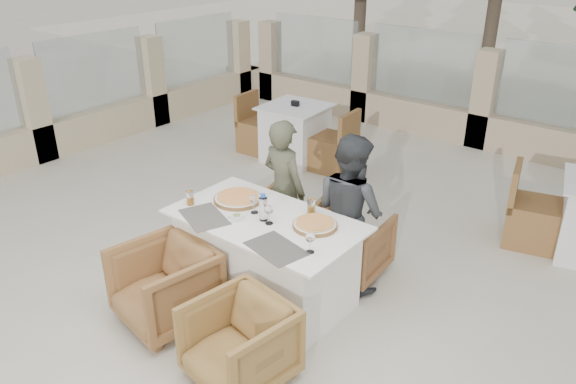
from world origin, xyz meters
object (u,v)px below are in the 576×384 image
Objects in this scene: armchair_near_left at (165,286)px; bg_table_a at (295,133)px; wine_glass_near at (269,213)px; armchair_far_left at (288,223)px; beer_glass_left at (190,198)px; wine_glass_corner at (310,242)px; armchair_far_right at (350,244)px; diner_left at (284,189)px; beer_glass_right at (311,206)px; dining_table at (266,259)px; diner_right at (350,212)px; wine_glass_centre at (254,203)px; armchair_near_right at (239,343)px; pizza_right at (315,225)px; olive_dish at (237,217)px; pizza_left at (238,198)px; water_bottle at (263,207)px.

bg_table_a reaches higher than armchair_near_left.
bg_table_a is (-1.84, 2.69, -0.48)m from wine_glass_near.
beer_glass_left is at bearing 57.89° from armchair_far_left.
wine_glass_corner is 0.28× the size of armchair_far_right.
diner_left reaches higher than armchair_far_left.
wine_glass_near reaches higher than beer_glass_right.
dining_table is at bearing -60.53° from bg_table_a.
armchair_far_left is at bearing 135.52° from wine_glass_corner.
beer_glass_right is 0.40m from diner_right.
wine_glass_centre is at bearing 162.76° from wine_glass_near.
wine_glass_corner reaches higher than bg_table_a.
armchair_near_right is at bearing -99.43° from wine_glass_corner.
diner_left reaches higher than wine_glass_near.
diner_left reaches higher than pizza_right.
armchair_far_right is (0.27, 0.82, -0.57)m from wine_glass_near.
dining_table is at bearing 40.72° from olive_dish.
pizza_left is 3.14× the size of beer_glass_right.
armchair_near_right is at bearing -29.28° from beer_glass_left.
pizza_left is 2.92m from bg_table_a.
beer_glass_right is 0.91m from armchair_far_left.
pizza_left is at bearing 48.91° from beer_glass_left.
wine_glass_centre is 0.58m from beer_glass_left.
pizza_left is at bearing 165.75° from dining_table.
water_bottle is at bearing 166.42° from wine_glass_near.
armchair_far_right is 2.82m from bg_table_a.
armchair_near_left is at bearing 93.93° from diner_left.
dining_table is 0.47m from olive_dish.
armchair_near_left is (-0.07, -1.49, 0.04)m from armchair_far_left.
pizza_left reaches higher than olive_dish.
dining_table is 0.50m from water_bottle.
pizza_right reaches higher than olive_dish.
beer_glass_right is at bearing -53.61° from bg_table_a.
beer_glass_right is 0.21× the size of armchair_far_left.
beer_glass_right is at bearing 154.99° from diner_left.
olive_dish is at bearing -48.17° from pizza_left.
armchair_near_right is (0.14, -1.63, 0.01)m from armchair_far_right.
armchair_near_left is at bearing -125.69° from wine_glass_near.
water_bottle is 1.04m from armchair_far_left.
diner_right is (0.01, 0.51, -0.09)m from pizza_right.
pizza_right is 0.39m from wine_glass_corner.
wine_glass_corner is 0.11× the size of bg_table_a.
diner_left is (-0.96, 0.87, -0.18)m from wine_glass_corner.
diner_right is (0.06, -0.13, 0.41)m from armchair_far_right.
beer_glass_left is (-0.53, -0.23, -0.03)m from wine_glass_centre.
armchair_near_right is 1.79m from diner_left.
pizza_right is 2.68× the size of beer_glass_right.
wine_glass_near is at bearing -16.84° from pizza_left.
olive_dish is 0.17× the size of armchair_far_right.
diner_right is (0.41, 0.65, 0.32)m from dining_table.
wine_glass_centre is 0.23m from wine_glass_near.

